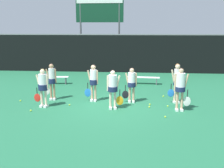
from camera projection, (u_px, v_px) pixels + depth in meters
name	position (u px, v px, depth m)	size (l,w,h in m)	color
ground_plane	(111.00, 105.00, 11.54)	(140.00, 140.00, 0.00)	#216642
fence_windscreen	(122.00, 53.00, 19.78)	(60.00, 0.08, 2.89)	black
scoreboard	(100.00, 15.00, 20.39)	(3.72, 0.15, 5.56)	#515156
bench_courtside	(53.00, 78.00, 15.79)	(1.86, 0.54, 0.46)	silver
bench_far	(143.00, 78.00, 15.79)	(2.00, 0.52, 0.44)	silver
player_0	(43.00, 85.00, 11.09)	(0.68, 0.41, 1.65)	beige
player_1	(113.00, 86.00, 10.82)	(0.68, 0.40, 1.66)	beige
player_2	(180.00, 85.00, 10.56)	(0.70, 0.41, 1.78)	tan
player_3	(52.00, 79.00, 12.22)	(0.62, 0.33, 1.73)	tan
player_4	(93.00, 80.00, 11.98)	(0.64, 0.35, 1.72)	tan
player_5	(132.00, 82.00, 11.80)	(0.66, 0.37, 1.60)	tan
player_6	(177.00, 80.00, 11.70)	(0.61, 0.34, 1.79)	beige
tennis_ball_0	(149.00, 107.00, 11.17)	(0.07, 0.07, 0.07)	#CCE033
tennis_ball_1	(168.00, 106.00, 11.30)	(0.06, 0.06, 0.06)	#CCE033
tennis_ball_2	(165.00, 117.00, 9.93)	(0.07, 0.07, 0.07)	#CCE033
tennis_ball_3	(69.00, 105.00, 11.47)	(0.07, 0.07, 0.07)	#CCE033
tennis_ball_4	(31.00, 111.00, 10.68)	(0.07, 0.07, 0.07)	#CCE033
tennis_ball_5	(150.00, 104.00, 11.54)	(0.07, 0.07, 0.07)	#CCE033
tennis_ball_6	(20.00, 101.00, 12.13)	(0.07, 0.07, 0.07)	#CCE033
tennis_ball_7	(163.00, 96.00, 12.90)	(0.07, 0.07, 0.07)	#CCE033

